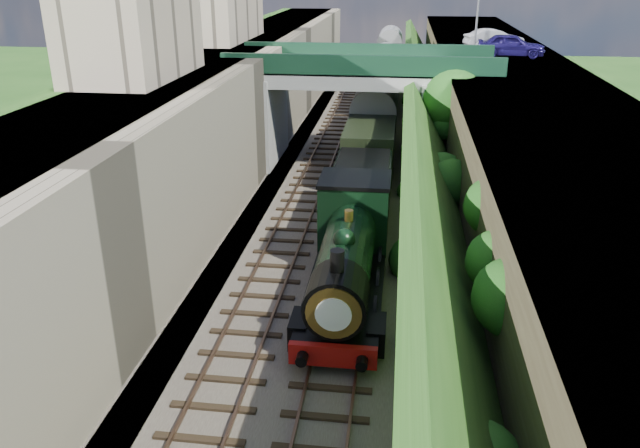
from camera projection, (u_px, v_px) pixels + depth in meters
The scene contains 19 objects.
ground at pixel (286, 407), 18.12m from camera, with size 160.00×160.00×0.00m, color #1E4714.
trackbed at pixel (347, 183), 36.39m from camera, with size 10.00×90.00×0.20m, color #473F38.
retaining_wall at pixel (253, 123), 35.74m from camera, with size 1.00×90.00×7.00m, color #756B56.
street_plateau_left at pixel (194, 121), 36.16m from camera, with size 6.00×90.00×7.00m, color #262628.
street_plateau_right at pixel (521, 138), 34.10m from camera, with size 8.00×90.00×6.25m, color #262628.
embankment_slope at pixel (439, 152), 32.80m from camera, with size 4.39×90.00×6.36m.
track_left at pixel (314, 179), 36.58m from camera, with size 2.50×90.00×0.20m.
track_right at pixel (368, 182), 36.19m from camera, with size 2.50×90.00×0.20m.
road_bridge at pixel (370, 102), 38.42m from camera, with size 16.00×6.40×7.25m.
building_near at pixel (133, 33), 28.62m from camera, with size 4.00×8.00×4.00m, color gray.
tree at pixel (455, 104), 35.01m from camera, with size 3.60×3.80×6.60m.
lamppost at pixel (479, 1), 42.94m from camera, with size 0.87×0.15×6.00m.
car_blue at pixel (511, 45), 41.12m from camera, with size 1.76×4.37×1.49m, color #1A124F.
car_silver at pixel (494, 39), 45.14m from camera, with size 1.46×4.18×1.38m, color #ADADB2.
locomotive at pixel (348, 257), 23.02m from camera, with size 3.10×10.22×3.83m.
tender at pixel (361, 197), 29.87m from camera, with size 2.70×6.00×3.05m.
coach_front at pixel (374, 126), 41.24m from camera, with size 2.90×18.00×3.70m.
coach_middle at pixel (384, 78), 58.45m from camera, with size 2.90×18.00×3.70m.
coach_rear at pixel (390, 53), 75.66m from camera, with size 2.90×18.00×3.70m.
Camera 1 is at (2.87, -14.44, 11.87)m, focal length 35.00 mm.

